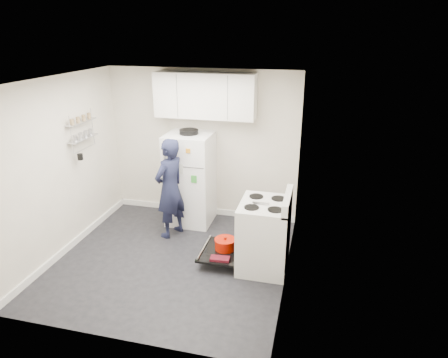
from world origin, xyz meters
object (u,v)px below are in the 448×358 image
(person, at_px, (170,188))
(electric_range, at_px, (263,236))
(refrigerator, at_px, (190,178))
(open_oven_door, at_px, (223,248))

(person, bearing_deg, electric_range, 92.35)
(refrigerator, bearing_deg, open_oven_door, -52.68)
(electric_range, height_order, open_oven_door, electric_range)
(electric_range, bearing_deg, person, 160.06)
(electric_range, bearing_deg, refrigerator, 141.58)
(electric_range, xyz_separation_m, open_oven_door, (-0.57, 0.02, -0.28))
(refrigerator, bearing_deg, person, -105.12)
(refrigerator, distance_m, person, 0.56)
(electric_range, xyz_separation_m, person, (-1.53, 0.56, 0.32))
(open_oven_door, distance_m, person, 1.25)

